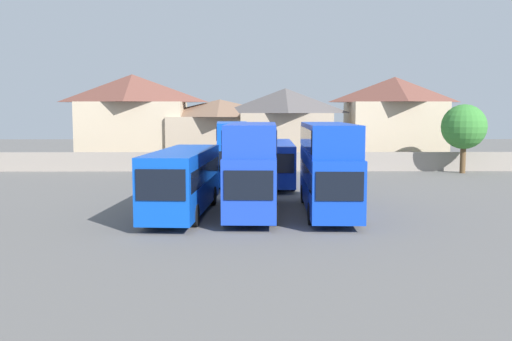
# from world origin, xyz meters

# --- Properties ---
(ground) EXTENTS (140.00, 140.00, 0.00)m
(ground) POSITION_xyz_m (0.00, 18.00, 0.00)
(ground) COLOR #605E5B
(depot_boundary_wall) EXTENTS (56.00, 0.50, 1.80)m
(depot_boundary_wall) POSITION_xyz_m (0.00, 23.08, 0.90)
(depot_boundary_wall) COLOR gray
(depot_boundary_wall) RESTS_ON ground
(bus_1) EXTENTS (3.31, 11.15, 3.52)m
(bus_1) POSITION_xyz_m (-4.01, -0.09, 2.01)
(bus_1) COLOR blue
(bus_1) RESTS_ON ground
(bus_2) EXTENTS (2.96, 10.26, 4.97)m
(bus_2) POSITION_xyz_m (-0.23, 0.04, 2.80)
(bus_2) COLOR blue
(bus_2) RESTS_ON ground
(bus_3) EXTENTS (2.92, 11.37, 4.96)m
(bus_3) POSITION_xyz_m (3.97, 0.48, 2.79)
(bus_3) COLOR #113DC0
(bus_3) RESTS_ON ground
(bus_4) EXTENTS (3.07, 10.33, 4.80)m
(bus_4) POSITION_xyz_m (-1.71, 13.55, 2.70)
(bus_4) COLOR blue
(bus_4) RESTS_ON ground
(bus_5) EXTENTS (2.85, 11.88, 3.26)m
(bus_5) POSITION_xyz_m (1.63, 13.00, 1.87)
(bus_5) COLOR blue
(bus_5) RESTS_ON ground
(house_terrace_left) EXTENTS (11.44, 6.61, 9.57)m
(house_terrace_left) POSITION_xyz_m (-12.89, 30.24, 4.89)
(house_terrace_left) COLOR #C6B293
(house_terrace_left) RESTS_ON ground
(house_terrace_centre) EXTENTS (11.21, 8.38, 6.95)m
(house_terrace_centre) POSITION_xyz_m (-3.61, 30.63, 3.54)
(house_terrace_centre) COLOR tan
(house_terrace_centre) RESTS_ON ground
(house_terrace_right) EXTENTS (9.73, 7.03, 8.06)m
(house_terrace_right) POSITION_xyz_m (3.30, 28.99, 4.12)
(house_terrace_right) COLOR tan
(house_terrace_right) RESTS_ON ground
(house_terrace_far_right) EXTENTS (10.12, 7.89, 9.32)m
(house_terrace_far_right) POSITION_xyz_m (15.02, 30.18, 4.76)
(house_terrace_far_right) COLOR #C6B293
(house_terrace_far_right) RESTS_ON ground
(tree_left_of_lot) EXTENTS (4.09, 4.09, 6.31)m
(tree_left_of_lot) POSITION_xyz_m (19.16, 21.08, 4.24)
(tree_left_of_lot) COLOR brown
(tree_left_of_lot) RESTS_ON ground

